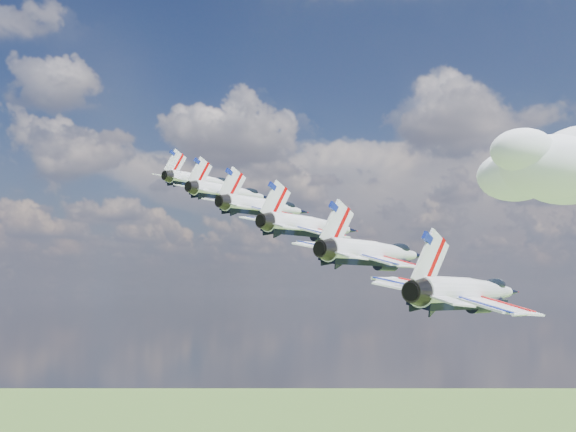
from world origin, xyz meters
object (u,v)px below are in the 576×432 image
at_px(jet_4, 377,253).
at_px(jet_5, 471,292).
at_px(jet_3, 313,226).
at_px(jet_0, 205,181).
at_px(jet_1, 232,193).
at_px(jet_2, 267,207).

bearing_deg(jet_4, jet_5, -24.54).
bearing_deg(jet_4, jet_3, 155.46).
bearing_deg(jet_5, jet_0, 155.46).
relative_size(jet_0, jet_5, 1.00).
distance_m(jet_0, jet_5, 64.34).
xyz_separation_m(jet_1, jet_3, (18.88, -16.20, -6.58)).
distance_m(jet_1, jet_2, 12.87).
xyz_separation_m(jet_1, jet_2, (9.44, -8.10, -3.29)).
distance_m(jet_1, jet_3, 25.73).
height_order(jet_0, jet_5, jet_0).
distance_m(jet_0, jet_1, 12.87).
bearing_deg(jet_0, jet_5, -24.54).
distance_m(jet_4, jet_5, 12.87).
xyz_separation_m(jet_0, jet_4, (37.76, -32.41, -13.15)).
bearing_deg(jet_4, jet_2, 155.46).
xyz_separation_m(jet_2, jet_3, (9.44, -8.10, -3.29)).
distance_m(jet_3, jet_4, 12.87).
xyz_separation_m(jet_0, jet_5, (47.20, -40.51, -16.44)).
xyz_separation_m(jet_0, jet_3, (28.32, -24.30, -9.87)).
distance_m(jet_2, jet_4, 25.73).
bearing_deg(jet_4, jet_0, 155.46).
bearing_deg(jet_3, jet_2, 155.46).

